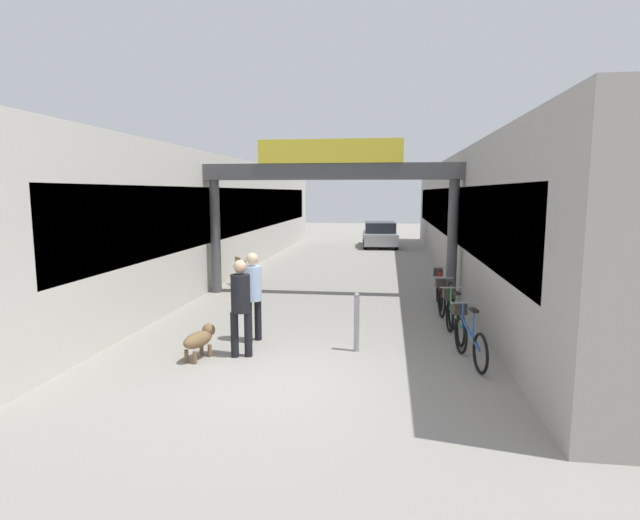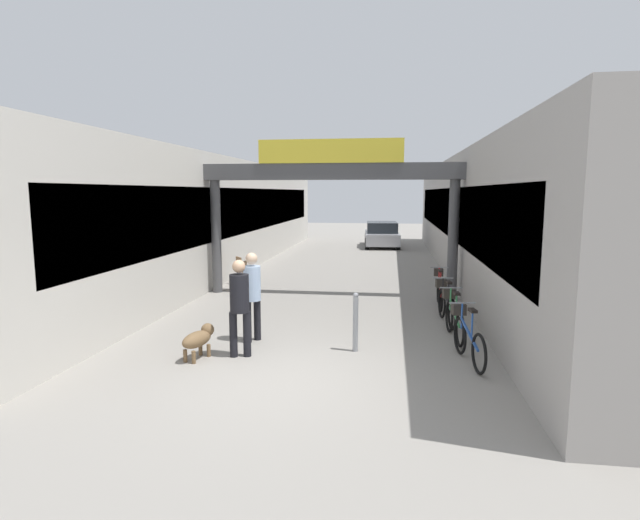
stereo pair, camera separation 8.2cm
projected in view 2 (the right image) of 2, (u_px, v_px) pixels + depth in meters
ground_plane at (281, 378)px, 7.88m from camera, size 80.00×80.00×0.00m
storefront_left at (213, 215)px, 19.11m from camera, size 3.00×26.00×4.08m
storefront_right at (489, 217)px, 17.68m from camera, size 3.00×26.00×4.08m
arcade_sign_gateway at (331, 185)px, 13.77m from camera, size 7.40×0.47×4.34m
pedestrian_with_dog at (240, 301)px, 8.78m from camera, size 0.41×0.41×1.74m
pedestrian_companion at (252, 291)px, 9.71m from camera, size 0.47×0.47×1.76m
dog_on_leash at (199, 338)px, 8.77m from camera, size 0.49×0.82×0.57m
bicycle_blue_nearest at (467, 337)px, 8.62m from camera, size 0.47×1.68×0.98m
bicycle_green_second at (453, 316)px, 10.03m from camera, size 0.46×1.69×0.98m
bicycle_black_third at (446, 303)px, 11.20m from camera, size 0.46×1.68×0.98m
bicycle_red_farthest at (440, 289)px, 12.82m from camera, size 0.46×1.69×0.98m
bollard_post_metal at (355, 322)px, 9.14m from camera, size 0.10×0.10×1.10m
cafe_chair_wood_nearer at (241, 273)px, 14.77m from camera, size 0.41×0.41×0.89m
cafe_chair_wood_farther at (242, 268)px, 15.78m from camera, size 0.56×0.56×0.89m
parked_car_silver at (382, 235)px, 26.87m from camera, size 1.99×4.10×1.33m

